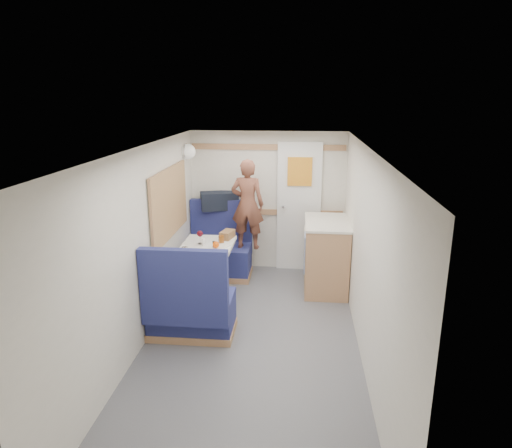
# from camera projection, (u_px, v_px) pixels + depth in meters

# --- Properties ---
(floor) EXTENTS (4.50, 4.50, 0.00)m
(floor) POSITION_uv_depth(u_px,v_px,m) (251.00, 346.00, 4.67)
(floor) COLOR #515156
(floor) RESTS_ON ground
(ceiling) EXTENTS (4.50, 4.50, 0.00)m
(ceiling) POSITION_uv_depth(u_px,v_px,m) (250.00, 150.00, 4.13)
(ceiling) COLOR silver
(ceiling) RESTS_ON wall_back
(wall_back) EXTENTS (2.20, 0.02, 2.00)m
(wall_back) POSITION_uv_depth(u_px,v_px,m) (268.00, 202.00, 6.55)
(wall_back) COLOR silver
(wall_back) RESTS_ON floor
(wall_left) EXTENTS (0.02, 4.50, 2.00)m
(wall_left) POSITION_uv_depth(u_px,v_px,m) (140.00, 250.00, 4.51)
(wall_left) COLOR silver
(wall_left) RESTS_ON floor
(wall_right) EXTENTS (0.02, 4.50, 2.00)m
(wall_right) POSITION_uv_depth(u_px,v_px,m) (366.00, 258.00, 4.30)
(wall_right) COLOR silver
(wall_right) RESTS_ON floor
(oak_trim_low) EXTENTS (2.15, 0.02, 0.08)m
(oak_trim_low) POSITION_uv_depth(u_px,v_px,m) (267.00, 212.00, 6.58)
(oak_trim_low) COLOR olive
(oak_trim_low) RESTS_ON wall_back
(oak_trim_high) EXTENTS (2.15, 0.02, 0.08)m
(oak_trim_high) POSITION_uv_depth(u_px,v_px,m) (268.00, 147.00, 6.32)
(oak_trim_high) COLOR olive
(oak_trim_high) RESTS_ON wall_back
(side_window) EXTENTS (0.04, 1.30, 0.72)m
(side_window) POSITION_uv_depth(u_px,v_px,m) (169.00, 203.00, 5.39)
(side_window) COLOR #919E86
(side_window) RESTS_ON wall_left
(rear_door) EXTENTS (0.62, 0.12, 1.86)m
(rear_door) POSITION_uv_depth(u_px,v_px,m) (299.00, 205.00, 6.49)
(rear_door) COLOR white
(rear_door) RESTS_ON wall_back
(dinette_table) EXTENTS (0.62, 0.92, 0.72)m
(dinette_table) POSITION_uv_depth(u_px,v_px,m) (206.00, 258.00, 5.54)
(dinette_table) COLOR white
(dinette_table) RESTS_ON floor
(bench_far) EXTENTS (0.90, 0.59, 1.05)m
(bench_far) POSITION_uv_depth(u_px,v_px,m) (219.00, 255.00, 6.44)
(bench_far) COLOR navy
(bench_far) RESTS_ON floor
(bench_near) EXTENTS (0.90, 0.59, 1.05)m
(bench_near) POSITION_uv_depth(u_px,v_px,m) (191.00, 310.00, 4.78)
(bench_near) COLOR navy
(bench_near) RESTS_ON floor
(ledge) EXTENTS (0.90, 0.14, 0.04)m
(ledge) POSITION_uv_depth(u_px,v_px,m) (222.00, 211.00, 6.52)
(ledge) COLOR olive
(ledge) RESTS_ON bench_far
(dome_light) EXTENTS (0.20, 0.20, 0.20)m
(dome_light) POSITION_uv_depth(u_px,v_px,m) (188.00, 152.00, 6.07)
(dome_light) COLOR white
(dome_light) RESTS_ON wall_left
(galley_counter) EXTENTS (0.57, 0.92, 0.92)m
(galley_counter) POSITION_uv_depth(u_px,v_px,m) (326.00, 255.00, 5.95)
(galley_counter) COLOR olive
(galley_counter) RESTS_ON floor
(person) EXTENTS (0.47, 0.33, 1.22)m
(person) POSITION_uv_depth(u_px,v_px,m) (247.00, 204.00, 6.12)
(person) COLOR brown
(person) RESTS_ON bench_far
(duffel_bag) EXTENTS (0.58, 0.40, 0.25)m
(duffel_bag) POSITION_uv_depth(u_px,v_px,m) (220.00, 201.00, 6.49)
(duffel_bag) COLOR black
(duffel_bag) RESTS_ON ledge
(tray) EXTENTS (0.38, 0.43, 0.02)m
(tray) POSITION_uv_depth(u_px,v_px,m) (214.00, 248.00, 5.42)
(tray) COLOR white
(tray) RESTS_ON dinette_table
(orange_fruit) EXTENTS (0.08, 0.08, 0.08)m
(orange_fruit) POSITION_uv_depth(u_px,v_px,m) (216.00, 245.00, 5.37)
(orange_fruit) COLOR orange
(orange_fruit) RESTS_ON tray
(cheese_block) EXTENTS (0.11, 0.07, 0.04)m
(cheese_block) POSITION_uv_depth(u_px,v_px,m) (203.00, 251.00, 5.21)
(cheese_block) COLOR #DDCB7F
(cheese_block) RESTS_ON tray
(wine_glass) EXTENTS (0.08, 0.08, 0.17)m
(wine_glass) POSITION_uv_depth(u_px,v_px,m) (200.00, 234.00, 5.55)
(wine_glass) COLOR white
(wine_glass) RESTS_ON dinette_table
(tumbler_left) EXTENTS (0.07, 0.07, 0.11)m
(tumbler_left) POSITION_uv_depth(u_px,v_px,m) (185.00, 252.00, 5.14)
(tumbler_left) COLOR silver
(tumbler_left) RESTS_ON dinette_table
(beer_glass) EXTENTS (0.07, 0.07, 0.11)m
(beer_glass) POSITION_uv_depth(u_px,v_px,m) (221.00, 240.00, 5.56)
(beer_glass) COLOR brown
(beer_glass) RESTS_ON dinette_table
(pepper_grinder) EXTENTS (0.04, 0.04, 0.09)m
(pepper_grinder) POSITION_uv_depth(u_px,v_px,m) (214.00, 245.00, 5.39)
(pepper_grinder) COLOR black
(pepper_grinder) RESTS_ON dinette_table
(salt_grinder) EXTENTS (0.04, 0.04, 0.10)m
(salt_grinder) POSITION_uv_depth(u_px,v_px,m) (203.00, 242.00, 5.49)
(salt_grinder) COLOR white
(salt_grinder) RESTS_ON dinette_table
(bread_loaf) EXTENTS (0.18, 0.26, 0.10)m
(bread_loaf) POSITION_uv_depth(u_px,v_px,m) (227.00, 235.00, 5.78)
(bread_loaf) COLOR olive
(bread_loaf) RESTS_ON dinette_table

